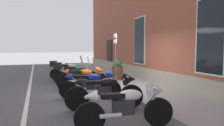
% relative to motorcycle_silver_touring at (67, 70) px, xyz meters
% --- Properties ---
extents(ground_plane, '(140.00, 140.00, 0.00)m').
position_rel_motorcycle_silver_touring_xyz_m(ground_plane, '(3.66, 1.35, -0.54)').
color(ground_plane, '#4C4C4F').
extents(sidewalk, '(30.26, 2.35, 0.14)m').
position_rel_motorcycle_silver_touring_xyz_m(sidewalk, '(3.66, 2.53, -0.48)').
color(sidewalk, gray).
rests_on(sidewalk, ground_plane).
extents(lane_stripe, '(30.26, 0.12, 0.01)m').
position_rel_motorcycle_silver_touring_xyz_m(lane_stripe, '(3.66, -1.85, -0.54)').
color(lane_stripe, silver).
rests_on(lane_stripe, ground_plane).
extents(motorcycle_silver_touring, '(0.96, 2.05, 1.30)m').
position_rel_motorcycle_silver_touring_xyz_m(motorcycle_silver_touring, '(0.00, 0.00, 0.00)').
color(motorcycle_silver_touring, black).
rests_on(motorcycle_silver_touring, ground_plane).
extents(motorcycle_green_touring, '(0.86, 2.02, 1.32)m').
position_rel_motorcycle_silver_touring_xyz_m(motorcycle_green_touring, '(1.57, 0.06, 0.01)').
color(motorcycle_green_touring, black).
rests_on(motorcycle_green_touring, ground_plane).
extents(motorcycle_orange_sport, '(0.72, 2.10, 0.98)m').
position_rel_motorcycle_silver_touring_xyz_m(motorcycle_orange_sport, '(3.01, 0.31, -0.00)').
color(motorcycle_orange_sport, black).
rests_on(motorcycle_orange_sport, ground_plane).
extents(motorcycle_blue_sport, '(0.86, 2.04, 0.98)m').
position_rel_motorcycle_silver_touring_xyz_m(motorcycle_blue_sport, '(4.51, 0.23, -0.00)').
color(motorcycle_blue_sport, black).
rests_on(motorcycle_blue_sport, ground_plane).
extents(motorcycle_black_sport, '(0.65, 2.21, 1.01)m').
position_rel_motorcycle_silver_touring_xyz_m(motorcycle_black_sport, '(5.83, 0.32, 0.01)').
color(motorcycle_black_sport, black).
rests_on(motorcycle_black_sport, ground_plane).
extents(motorcycle_white_sport, '(0.62, 2.15, 0.98)m').
position_rel_motorcycle_silver_touring_xyz_m(motorcycle_white_sport, '(7.38, 0.28, -0.00)').
color(motorcycle_white_sport, black).
rests_on(motorcycle_white_sport, ground_plane).
extents(parking_sign, '(0.36, 0.07, 2.26)m').
position_rel_motorcycle_silver_touring_xyz_m(parking_sign, '(2.28, 1.90, 1.06)').
color(parking_sign, '#4C4C51').
rests_on(parking_sign, sidewalk).
extents(barrel_planter, '(0.58, 0.58, 1.01)m').
position_rel_motorcycle_silver_touring_xyz_m(barrel_planter, '(1.66, 2.24, 0.04)').
color(barrel_planter, brown).
rests_on(barrel_planter, sidewalk).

